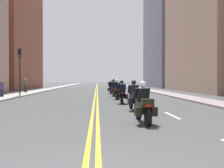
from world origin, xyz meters
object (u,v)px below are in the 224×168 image
at_px(motorcycle_1, 134,98).
at_px(motorcycle_4, 114,89).
at_px(motorcycle_2, 122,94).
at_px(motorcycle_6, 112,87).
at_px(motorcycle_5, 111,88).
at_px(pedestrian_0, 26,85).
at_px(pedestrian_1, 2,88).
at_px(traffic_light_near, 20,64).
at_px(motorcycle_3, 117,91).
at_px(motorcycle_0, 143,106).

relative_size(motorcycle_1, motorcycle_4, 0.95).
height_order(motorcycle_2, motorcycle_6, motorcycle_6).
bearing_deg(motorcycle_5, pedestrian_0, 166.78).
xyz_separation_m(motorcycle_1, motorcycle_2, (-0.26, 4.10, -0.01)).
bearing_deg(motorcycle_5, pedestrian_1, -148.76).
bearing_deg(pedestrian_1, motorcycle_1, 119.12).
bearing_deg(traffic_light_near, pedestrian_1, -120.92).
bearing_deg(motorcycle_3, motorcycle_2, -88.91).
distance_m(motorcycle_1, motorcycle_4, 12.09).
distance_m(motorcycle_4, pedestrian_1, 10.28).
bearing_deg(motorcycle_5, motorcycle_6, 83.12).
relative_size(traffic_light_near, pedestrian_0, 2.54).
relative_size(motorcycle_1, motorcycle_5, 1.05).
bearing_deg(motorcycle_5, motorcycle_1, -89.05).
distance_m(motorcycle_0, motorcycle_2, 8.24).
bearing_deg(pedestrian_0, motorcycle_2, -11.77).
bearing_deg(motorcycle_5, motorcycle_4, -89.58).
xyz_separation_m(motorcycle_0, pedestrian_1, (-10.22, 14.48, 0.20)).
bearing_deg(motorcycle_6, motorcycle_5, -99.32).
xyz_separation_m(motorcycle_2, motorcycle_6, (0.28, 15.96, 0.00)).
xyz_separation_m(motorcycle_0, motorcycle_5, (-0.15, 20.68, 0.03)).
xyz_separation_m(motorcycle_2, motorcycle_3, (-0.05, 3.94, 0.03)).
height_order(motorcycle_5, motorcycle_6, motorcycle_5).
distance_m(motorcycle_6, pedestrian_0, 10.70).
bearing_deg(motorcycle_2, motorcycle_6, 91.65).
bearing_deg(motorcycle_0, motorcycle_5, 87.79).
bearing_deg(motorcycle_6, motorcycle_2, -93.83).
distance_m(pedestrian_0, pedestrian_1, 8.53).
relative_size(motorcycle_2, motorcycle_5, 1.07).
xyz_separation_m(motorcycle_6, pedestrian_0, (-10.63, -1.19, 0.28)).
xyz_separation_m(motorcycle_4, pedestrian_0, (-10.29, 6.79, 0.26)).
height_order(motorcycle_2, pedestrian_0, pedestrian_0).
xyz_separation_m(motorcycle_5, traffic_light_near, (-8.98, -4.39, 2.51)).
height_order(pedestrian_0, pedestrian_1, pedestrian_0).
bearing_deg(pedestrian_1, motorcycle_2, 132.33).
distance_m(motorcycle_0, motorcycle_1, 4.14).
height_order(motorcycle_2, motorcycle_4, motorcycle_4).
relative_size(motorcycle_0, traffic_light_near, 0.49).
height_order(motorcycle_2, motorcycle_5, motorcycle_5).
bearing_deg(traffic_light_near, motorcycle_6, 40.12).
relative_size(motorcycle_1, motorcycle_3, 1.01).
height_order(motorcycle_0, motorcycle_1, motorcycle_1).
bearing_deg(pedestrian_0, traffic_light_near, -36.29).
height_order(motorcycle_6, traffic_light_near, traffic_light_near).
bearing_deg(motorcycle_6, pedestrian_1, -139.93).
bearing_deg(motorcycle_0, motorcycle_1, 84.15).
bearing_deg(motorcycle_6, motorcycle_4, -95.25).
height_order(motorcycle_3, motorcycle_4, motorcycle_4).
relative_size(motorcycle_3, pedestrian_0, 1.21).
relative_size(motorcycle_1, pedestrian_1, 1.36).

